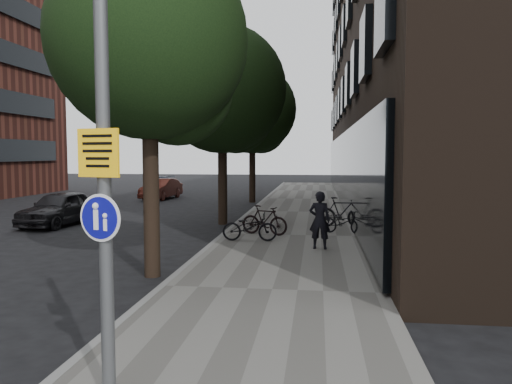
% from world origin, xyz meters
% --- Properties ---
extents(ground, '(120.00, 120.00, 0.00)m').
position_xyz_m(ground, '(0.00, 0.00, 0.00)').
color(ground, black).
rests_on(ground, ground).
extents(sidewalk, '(4.50, 60.00, 0.12)m').
position_xyz_m(sidewalk, '(0.25, 10.00, 0.06)').
color(sidewalk, '#63615C').
rests_on(sidewalk, ground).
extents(curb_edge, '(0.15, 60.00, 0.13)m').
position_xyz_m(curb_edge, '(-2.00, 10.00, 0.07)').
color(curb_edge, slate).
rests_on(curb_edge, ground).
extents(building_right_dark_brick, '(12.00, 40.00, 18.00)m').
position_xyz_m(building_right_dark_brick, '(8.50, 22.00, 9.00)').
color(building_right_dark_brick, black).
rests_on(building_right_dark_brick, ground).
extents(street_tree_near, '(4.40, 4.40, 7.50)m').
position_xyz_m(street_tree_near, '(-2.53, 4.64, 5.11)').
color(street_tree_near, black).
rests_on(street_tree_near, ground).
extents(street_tree_mid, '(5.00, 5.00, 7.80)m').
position_xyz_m(street_tree_mid, '(-2.53, 13.14, 5.11)').
color(street_tree_mid, black).
rests_on(street_tree_mid, ground).
extents(street_tree_far, '(5.00, 5.00, 7.80)m').
position_xyz_m(street_tree_far, '(-2.53, 22.14, 5.11)').
color(street_tree_far, black).
rests_on(street_tree_far, ground).
extents(signpost, '(0.50, 0.15, 4.39)m').
position_xyz_m(signpost, '(-1.13, -1.26, 2.34)').
color(signpost, '#595B5E').
rests_on(signpost, sidewalk).
extents(pedestrian, '(0.63, 0.45, 1.63)m').
position_xyz_m(pedestrian, '(1.19, 7.68, 0.94)').
color(pedestrian, black).
rests_on(pedestrian, sidewalk).
extents(parked_bike_facade_near, '(1.60, 1.06, 0.80)m').
position_xyz_m(parked_bike_facade_near, '(2.00, 10.45, 0.52)').
color(parked_bike_facade_near, black).
rests_on(parked_bike_facade_near, sidewalk).
extents(parked_bike_facade_far, '(1.86, 0.58, 1.11)m').
position_xyz_m(parked_bike_facade_far, '(2.00, 11.92, 0.67)').
color(parked_bike_facade_far, black).
rests_on(parked_bike_facade_far, sidewalk).
extents(parked_bike_curb_near, '(1.69, 0.64, 0.88)m').
position_xyz_m(parked_bike_curb_near, '(-0.94, 8.71, 0.56)').
color(parked_bike_curb_near, black).
rests_on(parked_bike_curb_near, sidewalk).
extents(parked_bike_curb_far, '(1.68, 0.95, 0.97)m').
position_xyz_m(parked_bike_curb_far, '(-0.61, 9.92, 0.61)').
color(parked_bike_curb_far, black).
rests_on(parked_bike_curb_far, sidewalk).
extents(parked_car_near, '(2.01, 4.09, 1.34)m').
position_xyz_m(parked_car_near, '(-8.88, 11.95, 0.67)').
color(parked_car_near, black).
rests_on(parked_car_near, ground).
extents(parked_car_mid, '(1.77, 3.92, 1.25)m').
position_xyz_m(parked_car_mid, '(-8.46, 23.40, 0.62)').
color(parked_car_mid, '#572119').
rests_on(parked_car_mid, ground).
extents(parked_car_far, '(2.09, 4.13, 1.15)m').
position_xyz_m(parked_car_far, '(-10.19, 28.77, 0.58)').
color(parked_car_far, '#1C2332').
rests_on(parked_car_far, ground).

